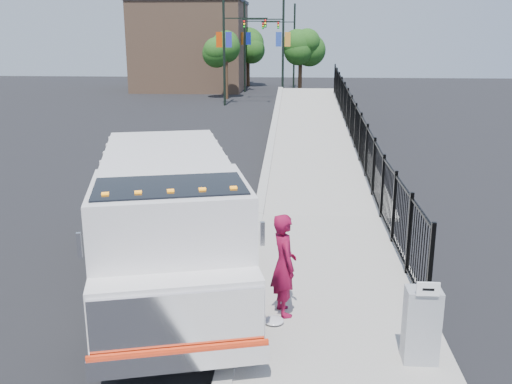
{
  "coord_description": "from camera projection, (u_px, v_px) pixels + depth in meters",
  "views": [
    {
      "loc": [
        1.03,
        -11.87,
        5.23
      ],
      "look_at": [
        0.07,
        2.0,
        1.36
      ],
      "focal_mm": 40.0,
      "sensor_mm": 36.0,
      "label": 1
    }
  ],
  "objects": [
    {
      "name": "curb",
      "position": [
        238.0,
        312.0,
        10.94
      ],
      "size": [
        0.3,
        12.0,
        0.16
      ],
      "primitive_type": "cube",
      "color": "#ADAAA3",
      "rests_on": "ground"
    },
    {
      "name": "debris",
      "position": [
        274.0,
        321.0,
        10.42
      ],
      "size": [
        0.38,
        0.38,
        0.1
      ],
      "primitive_type": "ellipsoid",
      "color": "silver",
      "rests_on": "sidewalk"
    },
    {
      "name": "ramp",
      "position": [
        317.0,
        143.0,
        28.12
      ],
      "size": [
        3.95,
        24.06,
        3.19
      ],
      "primitive_type": "cube",
      "rotation": [
        0.06,
        0.0,
        0.0
      ],
      "color": "#9E998E",
      "rests_on": "ground"
    },
    {
      "name": "light_pole_2",
      "position": [
        248.0,
        43.0,
        51.71
      ],
      "size": [
        3.77,
        0.22,
        8.0
      ],
      "color": "black",
      "rests_on": "ground"
    },
    {
      "name": "tree_0",
      "position": [
        226.0,
        50.0,
        46.19
      ],
      "size": [
        2.56,
        2.56,
        5.28
      ],
      "color": "#382314",
      "rests_on": "ground"
    },
    {
      "name": "light_pole_1",
      "position": [
        279.0,
        45.0,
        44.58
      ],
      "size": [
        3.77,
        0.22,
        8.0
      ],
      "color": "black",
      "rests_on": "ground"
    },
    {
      "name": "iron_fence",
      "position": [
        355.0,
        140.0,
        23.94
      ],
      "size": [
        0.1,
        28.0,
        1.8
      ],
      "primitive_type": "cube",
      "color": "black",
      "rests_on": "ground"
    },
    {
      "name": "utility_cabinet",
      "position": [
        421.0,
        325.0,
        9.08
      ],
      "size": [
        0.55,
        0.4,
        1.25
      ],
      "primitive_type": "cube",
      "color": "gray",
      "rests_on": "sidewalk"
    },
    {
      "name": "tree_2",
      "position": [
        248.0,
        46.0,
        57.82
      ],
      "size": [
        3.25,
        3.25,
        5.63
      ],
      "color": "#382314",
      "rests_on": "ground"
    },
    {
      "name": "worker",
      "position": [
        284.0,
        265.0,
        10.56
      ],
      "size": [
        0.67,
        0.83,
        1.96
      ],
      "primitive_type": "imported",
      "rotation": [
        0.0,
        0.0,
        1.89
      ],
      "color": "maroon",
      "rests_on": "sidewalk"
    },
    {
      "name": "sidewalk",
      "position": [
        339.0,
        316.0,
        10.82
      ],
      "size": [
        3.55,
        12.0,
        0.12
      ],
      "primitive_type": "cube",
      "color": "#9E998E",
      "rests_on": "ground"
    },
    {
      "name": "light_pole_0",
      "position": [
        228.0,
        46.0,
        41.82
      ],
      "size": [
        3.77,
        0.22,
        8.0
      ],
      "color": "black",
      "rests_on": "ground"
    },
    {
      "name": "building",
      "position": [
        192.0,
        47.0,
        54.69
      ],
      "size": [
        10.0,
        10.0,
        8.0
      ],
      "primitive_type": "cube",
      "color": "#8C664C",
      "rests_on": "ground"
    },
    {
      "name": "light_pole_3",
      "position": [
        291.0,
        43.0,
        55.24
      ],
      "size": [
        3.78,
        0.22,
        8.0
      ],
      "color": "black",
      "rests_on": "ground"
    },
    {
      "name": "truck",
      "position": [
        168.0,
        213.0,
        11.89
      ],
      "size": [
        4.66,
        8.8,
        2.88
      ],
      "rotation": [
        0.0,
        0.0,
        0.25
      ],
      "color": "black",
      "rests_on": "ground"
    },
    {
      "name": "arrow_sign",
      "position": [
        428.0,
        289.0,
        8.67
      ],
      "size": [
        0.35,
        0.04,
        0.22
      ],
      "primitive_type": "cube",
      "color": "white",
      "rests_on": "utility_cabinet"
    },
    {
      "name": "ground",
      "position": [
        247.0,
        273.0,
        12.88
      ],
      "size": [
        120.0,
        120.0,
        0.0
      ],
      "primitive_type": "plane",
      "color": "black",
      "rests_on": "ground"
    },
    {
      "name": "tree_1",
      "position": [
        301.0,
        49.0,
        49.34
      ],
      "size": [
        2.57,
        2.57,
        5.29
      ],
      "color": "#382314",
      "rests_on": "ground"
    }
  ]
}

